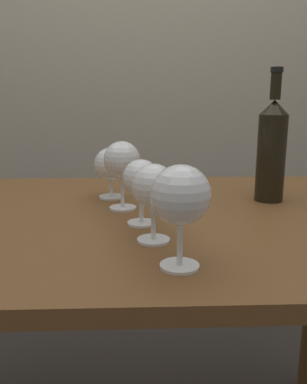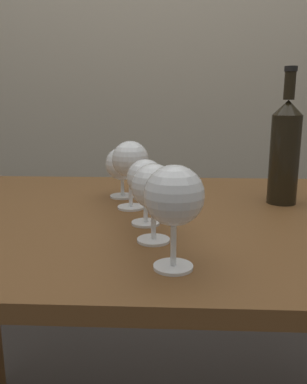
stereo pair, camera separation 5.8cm
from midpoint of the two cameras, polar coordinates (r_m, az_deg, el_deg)
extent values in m
cube|color=#B2A893|center=(2.06, 2.44, 20.72)|extent=(5.00, 0.08, 2.60)
cube|color=brown|center=(0.90, 1.69, -3.96)|extent=(1.28, 0.83, 0.03)
cylinder|color=white|center=(0.61, 5.58, -10.67)|extent=(0.06, 0.06, 0.00)
cylinder|color=white|center=(0.60, 5.67, -6.97)|extent=(0.01, 0.01, 0.08)
sphere|color=white|center=(0.58, 5.83, -0.52)|extent=(0.09, 0.09, 0.09)
ellipsoid|color=maroon|center=(0.58, 5.82, -0.87)|extent=(0.08, 0.08, 0.03)
cylinder|color=white|center=(0.72, 2.31, -6.94)|extent=(0.06, 0.06, 0.00)
cylinder|color=white|center=(0.71, 2.34, -4.04)|extent=(0.01, 0.01, 0.07)
sphere|color=white|center=(0.69, 2.39, 0.83)|extent=(0.08, 0.08, 0.08)
ellipsoid|color=pink|center=(0.69, 2.39, 0.81)|extent=(0.07, 0.07, 0.04)
cylinder|color=white|center=(0.82, 0.91, -4.48)|extent=(0.06, 0.06, 0.00)
cylinder|color=white|center=(0.81, 0.92, -2.03)|extent=(0.01, 0.01, 0.07)
sphere|color=white|center=(0.79, 0.93, 2.03)|extent=(0.08, 0.08, 0.08)
cylinder|color=white|center=(0.93, -1.50, -2.22)|extent=(0.06, 0.06, 0.00)
cylinder|color=white|center=(0.92, -1.51, 0.44)|extent=(0.01, 0.01, 0.08)
sphere|color=white|center=(0.91, -1.54, 4.71)|extent=(0.08, 0.08, 0.08)
ellipsoid|color=gold|center=(0.91, -1.54, 4.33)|extent=(0.07, 0.07, 0.03)
cylinder|color=white|center=(1.04, -2.88, -0.61)|extent=(0.07, 0.07, 0.00)
cylinder|color=white|center=(1.03, -2.90, 1.02)|extent=(0.01, 0.01, 0.06)
sphere|color=white|center=(1.02, -2.93, 4.06)|extent=(0.08, 0.08, 0.08)
ellipsoid|color=#EACC66|center=(1.02, -2.93, 4.12)|extent=(0.07, 0.07, 0.04)
cylinder|color=black|center=(1.02, 19.81, 4.33)|extent=(0.07, 0.07, 0.21)
cone|color=black|center=(1.01, 20.37, 11.32)|extent=(0.07, 0.07, 0.04)
cylinder|color=black|center=(1.01, 20.60, 14.10)|extent=(0.03, 0.03, 0.06)
cylinder|color=black|center=(1.01, 20.78, 16.23)|extent=(0.03, 0.03, 0.01)
camera|label=1|loc=(0.03, -87.62, 0.56)|focal=37.13mm
camera|label=2|loc=(0.03, 92.38, -0.56)|focal=37.13mm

